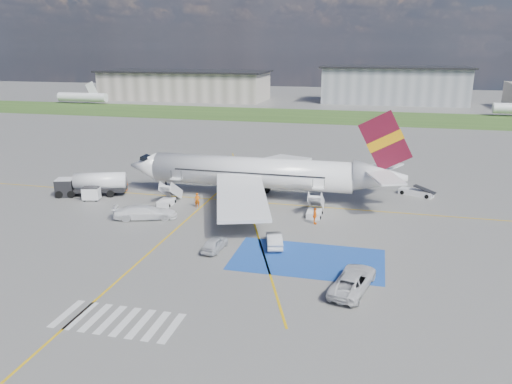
% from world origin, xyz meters
% --- Properties ---
extents(ground, '(400.00, 400.00, 0.00)m').
position_xyz_m(ground, '(0.00, 0.00, 0.00)').
color(ground, '#60605E').
rests_on(ground, ground).
extents(grass_strip, '(400.00, 30.00, 0.01)m').
position_xyz_m(grass_strip, '(0.00, 95.00, 0.01)').
color(grass_strip, '#2D4C1E').
rests_on(grass_strip, ground).
extents(taxiway_line_main, '(120.00, 0.20, 0.01)m').
position_xyz_m(taxiway_line_main, '(0.00, 12.00, 0.01)').
color(taxiway_line_main, gold).
rests_on(taxiway_line_main, ground).
extents(taxiway_line_cross, '(0.20, 60.00, 0.01)m').
position_xyz_m(taxiway_line_cross, '(-5.00, -10.00, 0.01)').
color(taxiway_line_cross, gold).
rests_on(taxiway_line_cross, ground).
extents(taxiway_line_diag, '(20.71, 56.45, 0.01)m').
position_xyz_m(taxiway_line_diag, '(0.00, 12.00, 0.01)').
color(taxiway_line_diag, gold).
rests_on(taxiway_line_diag, ground).
extents(staging_box, '(14.00, 8.00, 0.01)m').
position_xyz_m(staging_box, '(10.00, -4.00, 0.01)').
color(staging_box, '#1A459F').
rests_on(staging_box, ground).
extents(crosswalk, '(9.00, 4.00, 0.01)m').
position_xyz_m(crosswalk, '(-1.80, -18.00, 0.01)').
color(crosswalk, silver).
rests_on(crosswalk, ground).
extents(terminal_west, '(60.00, 22.00, 10.00)m').
position_xyz_m(terminal_west, '(-55.00, 130.00, 5.00)').
color(terminal_west, gray).
rests_on(terminal_west, ground).
extents(terminal_centre, '(48.00, 18.00, 12.00)m').
position_xyz_m(terminal_centre, '(20.00, 135.00, 6.00)').
color(terminal_centre, gray).
rests_on(terminal_centre, ground).
extents(airliner, '(36.81, 32.95, 11.92)m').
position_xyz_m(airliner, '(1.51, 14.00, 3.39)').
color(airliner, white).
rests_on(airliner, ground).
extents(airstairs_fwd, '(1.90, 5.20, 3.60)m').
position_xyz_m(airstairs_fwd, '(-9.50, 8.70, 0.62)').
color(airstairs_fwd, white).
rests_on(airstairs_fwd, ground).
extents(airstairs_aft, '(1.90, 5.20, 3.60)m').
position_xyz_m(airstairs_aft, '(9.00, 8.70, 0.62)').
color(airstairs_aft, white).
rests_on(airstairs_aft, ground).
extents(fuel_tanker, '(9.25, 4.97, 3.06)m').
position_xyz_m(fuel_tanker, '(-20.76, 9.91, 1.29)').
color(fuel_tanker, black).
rests_on(fuel_tanker, ground).
extents(gpu_cart, '(2.35, 1.77, 1.76)m').
position_xyz_m(gpu_cart, '(-19.63, 7.85, 0.79)').
color(gpu_cart, white).
rests_on(gpu_cart, ground).
extents(belt_loader, '(4.85, 3.10, 1.41)m').
position_xyz_m(belt_loader, '(21.10, 20.09, 0.35)').
color(belt_loader, white).
rests_on(belt_loader, ground).
extents(car_silver_a, '(1.88, 4.04, 1.34)m').
position_xyz_m(car_silver_a, '(0.90, -3.96, 0.67)').
color(car_silver_a, '#BABCC2').
rests_on(car_silver_a, ground).
extents(car_silver_b, '(2.55, 4.52, 1.41)m').
position_xyz_m(car_silver_b, '(6.32, -1.63, 0.70)').
color(car_silver_b, '#B7B9BF').
rests_on(car_silver_b, ground).
extents(van_white_a, '(3.64, 5.85, 2.04)m').
position_xyz_m(van_white_a, '(14.40, -8.92, 1.02)').
color(van_white_a, silver).
rests_on(van_white_a, ground).
extents(van_white_b, '(5.80, 3.76, 2.11)m').
position_xyz_m(van_white_b, '(-9.71, 2.89, 1.05)').
color(van_white_b, white).
rests_on(van_white_b, ground).
extents(crew_fwd, '(0.74, 0.56, 1.84)m').
position_xyz_m(crew_fwd, '(-5.39, 8.30, 0.92)').
color(crew_fwd, '#DB5D0B').
rests_on(crew_fwd, ground).
extents(crew_nose, '(0.95, 1.07, 1.85)m').
position_xyz_m(crew_nose, '(-17.52, 12.89, 0.93)').
color(crew_nose, orange).
rests_on(crew_nose, ground).
extents(crew_aft, '(0.55, 1.14, 1.89)m').
position_xyz_m(crew_aft, '(9.39, 5.79, 0.94)').
color(crew_aft, orange).
rests_on(crew_aft, ground).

